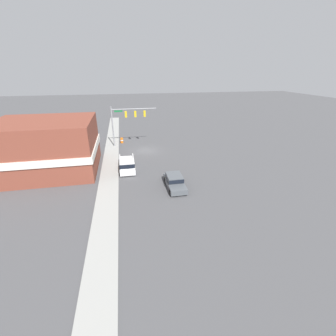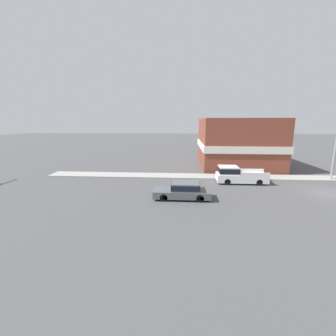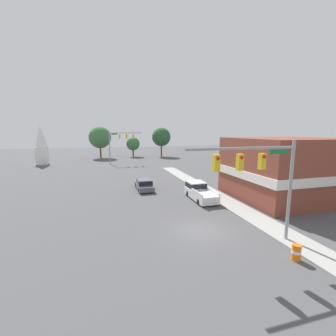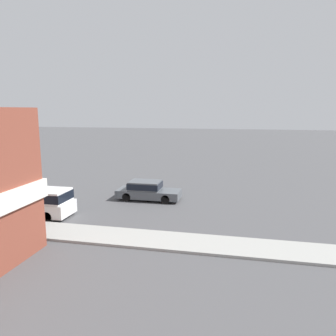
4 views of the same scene
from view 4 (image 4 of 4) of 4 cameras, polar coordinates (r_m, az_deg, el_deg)
car_lead at (r=25.42m, az=-3.64°, el=-3.83°), size 1.92×4.87×1.45m
pickup_truck_parked at (r=23.00m, az=-21.56°, el=-5.67°), size 2.03×5.28×1.82m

